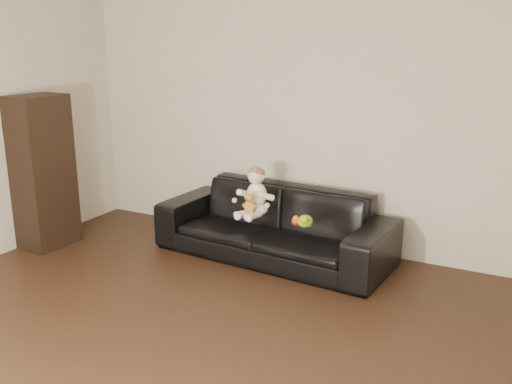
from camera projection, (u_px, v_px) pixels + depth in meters
The scene contains 10 objects.
floor at pixel (134, 384), 3.45m from camera, with size 5.50×5.50×0.00m, color #321E11.
wall_back at pixel (311, 115), 5.45m from camera, with size 5.00×5.00×0.00m, color #BFB5A0.
sofa at pixel (274, 224), 5.35m from camera, with size 2.22×0.87×0.65m, color black.
cabinet at pixel (43, 172), 5.56m from camera, with size 0.37×0.51×1.49m, color black.
shelf_item at pixel (41, 138), 5.46m from camera, with size 0.18×0.25×0.28m, color silver.
baby at pixel (255, 195), 5.23m from camera, with size 0.35×0.41×0.45m.
teddy_bear at pixel (249, 203), 5.12m from camera, with size 0.12×0.12×0.20m.
toy_green at pixel (305, 221), 4.94m from camera, with size 0.13×0.16×0.11m, color #8BC817.
toy_rattle at pixel (296, 221), 4.99m from camera, with size 0.08×0.08×0.08m, color red.
toy_blue_disc at pixel (306, 225), 5.00m from camera, with size 0.10×0.10×0.01m, color blue.
Camera 1 is at (2.04, -2.33, 2.05)m, focal length 40.00 mm.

